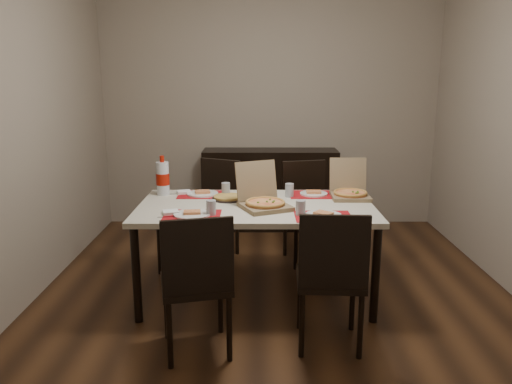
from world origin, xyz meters
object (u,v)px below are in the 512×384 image
(dining_table, at_px, (256,213))
(chair_far_left, at_px, (215,204))
(soda_bottle, at_px, (163,178))
(chair_near_left, at_px, (197,279))
(pizza_box_center, at_px, (263,201))
(chair_near_right, at_px, (331,274))
(sideboard, at_px, (270,189))
(dip_bowl, at_px, (262,199))
(chair_far_right, at_px, (307,207))

(dining_table, xyz_separation_m, chair_far_left, (-0.39, 0.91, -0.17))
(dining_table, xyz_separation_m, soda_bottle, (-0.77, 0.33, 0.20))
(chair_near_left, bearing_deg, pizza_box_center, 62.05)
(soda_bottle, bearing_deg, chair_near_left, -71.15)
(chair_near_right, relative_size, pizza_box_center, 1.98)
(chair_far_left, height_order, pizza_box_center, pizza_box_center)
(chair_far_left, relative_size, soda_bottle, 2.84)
(sideboard, distance_m, dip_bowl, 1.71)
(dining_table, distance_m, soda_bottle, 0.86)
(sideboard, relative_size, chair_far_left, 1.61)
(dip_bowl, bearing_deg, sideboard, 86.32)
(sideboard, height_order, dining_table, sideboard)
(dip_bowl, bearing_deg, dining_table, -109.48)
(chair_near_left, bearing_deg, dip_bowl, 68.00)
(chair_near_left, relative_size, dip_bowl, 8.98)
(chair_far_right, bearing_deg, chair_near_left, -116.19)
(chair_near_left, distance_m, chair_near_right, 0.84)
(chair_far_right, xyz_separation_m, dip_bowl, (-0.43, -0.70, 0.25))
(sideboard, distance_m, chair_far_right, 1.04)
(chair_near_right, height_order, chair_far_left, same)
(chair_far_left, height_order, dip_bowl, chair_far_left)
(chair_near_right, bearing_deg, pizza_box_center, 120.37)
(chair_far_left, xyz_separation_m, soda_bottle, (-0.38, -0.58, 0.38))
(dining_table, xyz_separation_m, dip_bowl, (0.05, 0.14, 0.08))
(dip_bowl, bearing_deg, pizza_box_center, -87.97)
(chair_far_right, distance_m, pizza_box_center, 1.06)
(pizza_box_center, bearing_deg, soda_bottle, 153.16)
(chair_near_left, height_order, dip_bowl, chair_near_left)
(chair_near_right, relative_size, chair_far_left, 1.00)
(chair_far_right, bearing_deg, soda_bottle, -158.15)
(pizza_box_center, distance_m, soda_bottle, 0.93)
(sideboard, distance_m, dining_table, 1.84)
(chair_near_left, xyz_separation_m, soda_bottle, (-0.41, 1.21, 0.38))
(dining_table, relative_size, dip_bowl, 17.38)
(dip_bowl, bearing_deg, chair_far_right, 58.20)
(dip_bowl, xyz_separation_m, soda_bottle, (-0.82, 0.19, 0.13))
(dining_table, height_order, chair_near_left, chair_near_left)
(sideboard, bearing_deg, chair_far_left, -121.35)
(pizza_box_center, bearing_deg, chair_far_right, 65.35)
(chair_near_left, relative_size, soda_bottle, 2.84)
(pizza_box_center, bearing_deg, chair_far_left, 114.19)
(chair_far_left, bearing_deg, chair_far_right, -5.32)
(chair_near_left, bearing_deg, dining_table, 67.61)
(dining_table, distance_m, chair_far_right, 0.97)
(pizza_box_center, bearing_deg, chair_near_right, -59.63)
(chair_near_left, relative_size, pizza_box_center, 1.98)
(sideboard, xyz_separation_m, pizza_box_center, (-0.10, -1.91, 0.35))
(chair_far_left, distance_m, pizza_box_center, 1.14)
(dining_table, height_order, chair_far_left, chair_far_left)
(sideboard, bearing_deg, soda_bottle, -122.00)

